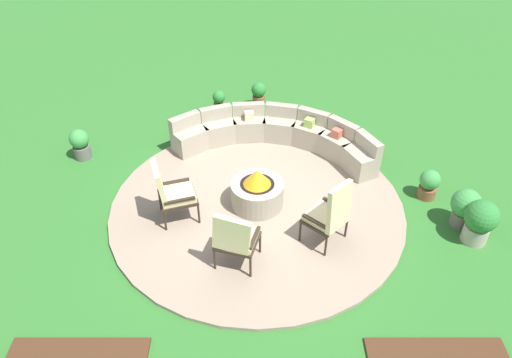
{
  "coord_description": "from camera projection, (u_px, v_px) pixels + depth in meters",
  "views": [
    {
      "loc": [
        -0.02,
        -6.21,
        5.42
      ],
      "look_at": [
        0.0,
        0.2,
        0.45
      ],
      "focal_mm": 33.29,
      "sensor_mm": 36.0,
      "label": 1
    }
  ],
  "objects": [
    {
      "name": "ground_plane",
      "position": [
        256.0,
        207.0,
        8.23
      ],
      "size": [
        24.0,
        24.0,
        0.0
      ],
      "primitive_type": "plane",
      "color": "#2D6B28"
    },
    {
      "name": "patio_circle",
      "position": [
        256.0,
        205.0,
        8.21
      ],
      "size": [
        5.03,
        5.03,
        0.06
      ],
      "primitive_type": "cylinder",
      "color": "gray",
      "rests_on": "ground_plane"
    },
    {
      "name": "fire_pit",
      "position": [
        256.0,
        191.0,
        8.02
      ],
      "size": [
        0.9,
        0.9,
        0.72
      ],
      "color": "#9E937F",
      "rests_on": "patio_circle"
    },
    {
      "name": "curved_stone_bench",
      "position": [
        276.0,
        135.0,
        9.39
      ],
      "size": [
        3.96,
        1.82,
        0.72
      ],
      "color": "#9E937F",
      "rests_on": "patio_circle"
    },
    {
      "name": "lounge_chair_front_left",
      "position": [
        170.0,
        192.0,
        7.58
      ],
      "size": [
        0.75,
        0.71,
        1.08
      ],
      "rotation": [
        0.0,
        0.0,
        5.02
      ],
      "color": "#2D2319",
      "rests_on": "patio_circle"
    },
    {
      "name": "lounge_chair_front_right",
      "position": [
        234.0,
        238.0,
        6.76
      ],
      "size": [
        0.71,
        0.69,
        1.06
      ],
      "rotation": [
        0.0,
        0.0,
        6.0
      ],
      "color": "#2D2319",
      "rests_on": "patio_circle"
    },
    {
      "name": "lounge_chair_back_left",
      "position": [
        329.0,
        213.0,
        7.13
      ],
      "size": [
        0.78,
        0.82,
        1.17
      ],
      "rotation": [
        0.0,
        0.0,
        7.12
      ],
      "color": "#2D2319",
      "rests_on": "patio_circle"
    },
    {
      "name": "potted_plant_0",
      "position": [
        428.0,
        183.0,
        8.27
      ],
      "size": [
        0.36,
        0.36,
        0.56
      ],
      "color": "brown",
      "rests_on": "ground_plane"
    },
    {
      "name": "potted_plant_1",
      "position": [
        79.0,
        144.0,
        9.19
      ],
      "size": [
        0.37,
        0.37,
        0.63
      ],
      "color": "#605B56",
      "rests_on": "ground_plane"
    },
    {
      "name": "potted_plant_2",
      "position": [
        218.0,
        101.0,
        10.64
      ],
      "size": [
        0.28,
        0.28,
        0.53
      ],
      "color": "brown",
      "rests_on": "ground_plane"
    },
    {
      "name": "potted_plant_3",
      "position": [
        258.0,
        94.0,
        10.81
      ],
      "size": [
        0.33,
        0.33,
        0.61
      ],
      "color": "brown",
      "rests_on": "ground_plane"
    },
    {
      "name": "potted_plant_4",
      "position": [
        464.0,
        206.0,
        7.64
      ],
      "size": [
        0.48,
        0.48,
        0.7
      ],
      "color": "#605B56",
      "rests_on": "ground_plane"
    },
    {
      "name": "potted_plant_5",
      "position": [
        479.0,
        220.0,
        7.33
      ],
      "size": [
        0.52,
        0.52,
        0.78
      ],
      "color": "#A89E8E",
      "rests_on": "ground_plane"
    }
  ]
}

